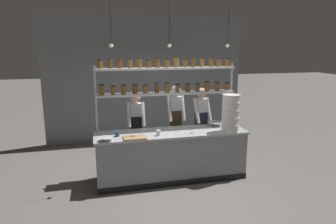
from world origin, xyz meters
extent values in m
plane|color=slate|center=(0.00, 0.00, 0.00)|extent=(40.00, 40.00, 0.00)
cube|color=gray|center=(0.00, 2.63, 1.63)|extent=(5.23, 0.12, 3.26)
cube|color=gray|center=(0.00, 0.00, 0.44)|extent=(2.77, 0.72, 0.88)
cube|color=#B7BABF|center=(0.00, 0.00, 0.90)|extent=(2.83, 0.76, 0.04)
cube|color=black|center=(0.00, -0.36, 0.05)|extent=(2.77, 0.03, 0.10)
cylinder|color=#B7BABF|center=(-1.34, 0.33, 1.07)|extent=(0.04, 0.04, 2.15)
cylinder|color=#B7BABF|center=(1.34, 0.33, 1.07)|extent=(0.04, 0.04, 2.15)
cube|color=#B7BABF|center=(0.00, 0.33, 1.59)|extent=(2.67, 0.28, 0.04)
cylinder|color=brown|center=(-1.23, 0.33, 1.70)|extent=(0.10, 0.10, 0.17)
cylinder|color=black|center=(-1.23, 0.33, 1.79)|extent=(0.10, 0.10, 0.02)
cylinder|color=brown|center=(-1.02, 0.33, 1.68)|extent=(0.08, 0.08, 0.14)
cylinder|color=black|center=(-1.02, 0.33, 1.76)|extent=(0.08, 0.08, 0.02)
cylinder|color=brown|center=(-0.83, 0.33, 1.69)|extent=(0.10, 0.10, 0.16)
cylinder|color=black|center=(-0.83, 0.33, 1.78)|extent=(0.10, 0.10, 0.02)
cylinder|color=brown|center=(-0.61, 0.33, 1.69)|extent=(0.10, 0.10, 0.16)
cylinder|color=black|center=(-0.61, 0.33, 1.78)|extent=(0.10, 0.10, 0.02)
cylinder|color=brown|center=(-0.42, 0.33, 1.68)|extent=(0.09, 0.09, 0.14)
cylinder|color=black|center=(-0.42, 0.33, 1.77)|extent=(0.09, 0.09, 0.02)
cylinder|color=brown|center=(-0.20, 0.33, 1.70)|extent=(0.09, 0.09, 0.18)
cylinder|color=black|center=(-0.20, 0.33, 1.80)|extent=(0.09, 0.09, 0.02)
cylinder|color=brown|center=(0.00, 0.33, 1.70)|extent=(0.09, 0.09, 0.17)
cylinder|color=black|center=(0.00, 0.33, 1.79)|extent=(0.09, 0.09, 0.02)
cylinder|color=brown|center=(0.21, 0.33, 1.68)|extent=(0.09, 0.09, 0.14)
cylinder|color=black|center=(0.21, 0.33, 1.76)|extent=(0.09, 0.09, 0.02)
cylinder|color=#513314|center=(0.41, 0.33, 1.69)|extent=(0.09, 0.09, 0.16)
cylinder|color=black|center=(0.41, 0.33, 1.78)|extent=(0.10, 0.10, 0.02)
cylinder|color=brown|center=(0.62, 0.33, 1.68)|extent=(0.09, 0.09, 0.14)
cylinder|color=black|center=(0.62, 0.33, 1.77)|extent=(0.09, 0.09, 0.02)
cylinder|color=brown|center=(0.82, 0.33, 1.70)|extent=(0.10, 0.10, 0.17)
cylinder|color=black|center=(0.82, 0.33, 1.79)|extent=(0.10, 0.10, 0.02)
cylinder|color=brown|center=(1.03, 0.33, 1.69)|extent=(0.10, 0.10, 0.16)
cylinder|color=black|center=(1.03, 0.33, 1.78)|extent=(0.10, 0.10, 0.02)
cylinder|color=brown|center=(1.24, 0.33, 1.68)|extent=(0.09, 0.09, 0.15)
cylinder|color=black|center=(1.24, 0.33, 1.77)|extent=(0.09, 0.09, 0.02)
cube|color=#B7BABF|center=(0.00, 0.33, 2.07)|extent=(2.67, 0.28, 0.04)
cylinder|color=brown|center=(-1.23, 0.33, 2.16)|extent=(0.10, 0.10, 0.15)
cylinder|color=black|center=(-1.23, 0.33, 2.24)|extent=(0.10, 0.10, 0.02)
cylinder|color=brown|center=(-1.05, 0.33, 2.17)|extent=(0.09, 0.09, 0.16)
cylinder|color=black|center=(-1.05, 0.33, 2.26)|extent=(0.09, 0.09, 0.02)
cylinder|color=brown|center=(-0.88, 0.33, 2.16)|extent=(0.09, 0.09, 0.15)
cylinder|color=black|center=(-0.88, 0.33, 2.25)|extent=(0.09, 0.09, 0.02)
cylinder|color=brown|center=(-0.70, 0.33, 2.17)|extent=(0.08, 0.08, 0.16)
cylinder|color=black|center=(-0.70, 0.33, 2.26)|extent=(0.08, 0.08, 0.02)
cylinder|color=brown|center=(-0.52, 0.33, 2.17)|extent=(0.09, 0.09, 0.17)
cylinder|color=black|center=(-0.52, 0.33, 2.26)|extent=(0.10, 0.10, 0.02)
cylinder|color=brown|center=(-0.35, 0.33, 2.16)|extent=(0.09, 0.09, 0.14)
cylinder|color=black|center=(-0.35, 0.33, 2.24)|extent=(0.10, 0.10, 0.02)
cylinder|color=brown|center=(-0.18, 0.33, 2.17)|extent=(0.08, 0.08, 0.17)
cylinder|color=black|center=(-0.18, 0.33, 2.27)|extent=(0.09, 0.09, 0.02)
cylinder|color=brown|center=(0.00, 0.33, 2.16)|extent=(0.09, 0.09, 0.14)
cylinder|color=black|center=(0.00, 0.33, 2.24)|extent=(0.09, 0.09, 0.02)
cylinder|color=brown|center=(0.18, 0.33, 2.18)|extent=(0.10, 0.10, 0.18)
cylinder|color=black|center=(0.18, 0.33, 2.28)|extent=(0.10, 0.10, 0.02)
cylinder|color=brown|center=(0.36, 0.33, 2.16)|extent=(0.08, 0.08, 0.14)
cylinder|color=black|center=(0.36, 0.33, 2.24)|extent=(0.08, 0.08, 0.02)
cylinder|color=brown|center=(0.52, 0.33, 2.17)|extent=(0.08, 0.08, 0.17)
cylinder|color=black|center=(0.52, 0.33, 2.27)|extent=(0.08, 0.08, 0.02)
cylinder|color=brown|center=(0.70, 0.33, 2.17)|extent=(0.08, 0.08, 0.17)
cylinder|color=black|center=(0.70, 0.33, 2.26)|extent=(0.08, 0.08, 0.02)
cylinder|color=brown|center=(0.89, 0.33, 2.17)|extent=(0.08, 0.08, 0.16)
cylinder|color=black|center=(0.89, 0.33, 2.26)|extent=(0.08, 0.08, 0.02)
cylinder|color=brown|center=(1.05, 0.33, 2.16)|extent=(0.10, 0.10, 0.15)
cylinder|color=black|center=(1.05, 0.33, 2.24)|extent=(0.10, 0.10, 0.02)
cylinder|color=brown|center=(1.23, 0.33, 2.16)|extent=(0.09, 0.09, 0.15)
cylinder|color=black|center=(1.23, 0.33, 2.25)|extent=(0.09, 0.09, 0.02)
cylinder|color=black|center=(-0.63, 0.78, 0.38)|extent=(0.11, 0.11, 0.75)
cylinder|color=black|center=(-0.47, 0.77, 0.38)|extent=(0.11, 0.11, 0.75)
cube|color=black|center=(-0.55, 0.78, 0.92)|extent=(0.23, 0.18, 0.33)
cube|color=white|center=(-0.55, 0.78, 1.21)|extent=(0.23, 0.19, 0.27)
sphere|color=beige|center=(-0.55, 0.78, 1.46)|extent=(0.20, 0.20, 0.20)
cylinder|color=white|center=(-0.70, 0.72, 1.12)|extent=(0.08, 0.24, 0.50)
cylinder|color=white|center=(-0.41, 0.71, 1.12)|extent=(0.08, 0.24, 0.50)
cylinder|color=black|center=(0.21, 0.77, 0.41)|extent=(0.11, 0.11, 0.81)
cylinder|color=black|center=(0.37, 0.76, 0.41)|extent=(0.11, 0.11, 0.81)
cube|color=#473828|center=(0.29, 0.77, 0.99)|extent=(0.22, 0.18, 0.35)
cube|color=white|center=(0.29, 0.77, 1.31)|extent=(0.22, 0.19, 0.29)
sphere|color=tan|center=(0.29, 0.77, 1.58)|extent=(0.21, 0.21, 0.21)
cylinder|color=white|center=(0.15, 0.71, 1.21)|extent=(0.07, 0.25, 0.53)
cylinder|color=white|center=(0.44, 0.70, 1.21)|extent=(0.07, 0.25, 0.53)
cylinder|color=black|center=(0.73, 0.59, 0.39)|extent=(0.11, 0.11, 0.79)
cylinder|color=black|center=(0.89, 0.62, 0.39)|extent=(0.11, 0.11, 0.79)
cube|color=#232838|center=(0.81, 0.61, 0.96)|extent=(0.25, 0.21, 0.34)
cube|color=white|center=(0.81, 0.61, 1.27)|extent=(0.25, 0.22, 0.28)
sphere|color=tan|center=(0.81, 0.61, 1.54)|extent=(0.21, 0.21, 0.21)
cylinder|color=white|center=(0.68, 0.52, 1.18)|extent=(0.11, 0.25, 0.52)
cylinder|color=white|center=(0.96, 0.57, 1.18)|extent=(0.11, 0.25, 0.52)
cylinder|color=white|center=(1.06, -0.25, 0.98)|extent=(0.31, 0.31, 0.13)
cylinder|color=silver|center=(1.06, -0.25, 1.05)|extent=(0.33, 0.33, 0.01)
cylinder|color=white|center=(1.06, -0.25, 1.12)|extent=(0.31, 0.31, 0.13)
cylinder|color=silver|center=(1.06, -0.25, 1.19)|extent=(0.33, 0.33, 0.01)
cylinder|color=white|center=(1.06, -0.25, 1.26)|extent=(0.31, 0.31, 0.13)
cylinder|color=silver|center=(1.06, -0.25, 1.33)|extent=(0.33, 0.33, 0.01)
cylinder|color=white|center=(1.06, -0.25, 1.40)|extent=(0.31, 0.31, 0.13)
cylinder|color=silver|center=(1.06, -0.25, 1.47)|extent=(0.33, 0.33, 0.01)
cylinder|color=white|center=(1.06, -0.25, 1.54)|extent=(0.31, 0.31, 0.13)
cylinder|color=silver|center=(1.06, -0.25, 1.61)|extent=(0.33, 0.33, 0.01)
cube|color=#A88456|center=(-0.72, -0.24, 0.93)|extent=(0.40, 0.26, 0.02)
cylinder|color=silver|center=(-1.20, -0.28, 0.93)|extent=(0.11, 0.11, 0.01)
cone|color=silver|center=(-1.20, -0.28, 0.95)|extent=(0.24, 0.24, 0.07)
cylinder|color=#B2B7BC|center=(0.95, 0.20, 0.93)|extent=(0.13, 0.13, 0.01)
cone|color=#B2B7BC|center=(0.95, 0.20, 0.96)|extent=(0.29, 0.29, 0.08)
cylinder|color=#334C70|center=(-1.00, -0.06, 0.97)|extent=(0.08, 0.08, 0.10)
cylinder|color=silver|center=(-0.28, -0.18, 0.97)|extent=(0.07, 0.07, 0.10)
cylinder|color=black|center=(-1.04, 0.00, 2.85)|extent=(0.01, 0.01, 0.72)
sphere|color=#F9E5B2|center=(-1.04, 0.00, 2.49)|extent=(0.07, 0.07, 0.07)
cylinder|color=black|center=(-0.03, 0.00, 2.85)|extent=(0.01, 0.01, 0.72)
sphere|color=#F9E5B2|center=(-0.03, 0.00, 2.49)|extent=(0.07, 0.07, 0.07)
cylinder|color=black|center=(1.06, 0.00, 2.85)|extent=(0.01, 0.01, 0.72)
sphere|color=#F9E5B2|center=(1.06, 0.00, 2.49)|extent=(0.07, 0.07, 0.07)
camera|label=1|loc=(-1.34, -5.20, 2.47)|focal=32.00mm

